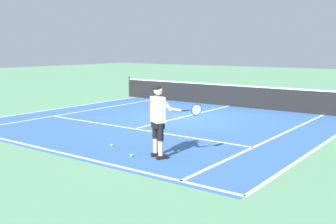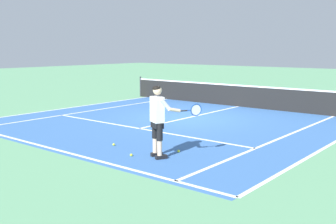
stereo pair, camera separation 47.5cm
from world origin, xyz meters
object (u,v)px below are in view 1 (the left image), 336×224
(tennis_player, at_px, (159,117))
(tennis_ball_by_baseline, at_px, (112,145))
(tennis_ball_near_feet, at_px, (132,155))
(tennis_ball_mid_court, at_px, (178,151))

(tennis_player, distance_m, tennis_ball_by_baseline, 1.95)
(tennis_ball_near_feet, distance_m, tennis_ball_by_baseline, 1.20)
(tennis_ball_mid_court, bearing_deg, tennis_ball_near_feet, -123.17)
(tennis_player, distance_m, tennis_ball_near_feet, 1.17)
(tennis_player, bearing_deg, tennis_ball_near_feet, -150.50)
(tennis_player, xyz_separation_m, tennis_ball_near_feet, (-0.58, -0.33, -0.96))
(tennis_ball_by_baseline, xyz_separation_m, tennis_ball_mid_court, (1.77, 0.54, 0.00))
(tennis_ball_by_baseline, relative_size, tennis_ball_mid_court, 1.00)
(tennis_ball_by_baseline, distance_m, tennis_ball_mid_court, 1.85)
(tennis_player, xyz_separation_m, tennis_ball_mid_court, (0.08, 0.68, -0.96))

